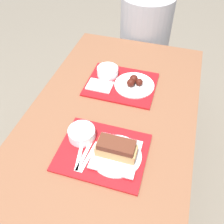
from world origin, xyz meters
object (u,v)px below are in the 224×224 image
at_px(wings_plate_far, 134,83).
at_px(person_seated_across, 146,28).
at_px(tray_near, 103,152).
at_px(tray_far, 121,84).
at_px(bowl_coleslaw_far, 108,71).
at_px(bowl_coleslaw_near, 82,133).
at_px(brisket_sandwich_plate, 116,151).

height_order(wings_plate_far, person_seated_across, person_seated_across).
relative_size(tray_near, person_seated_across, 0.54).
distance_m(tray_near, wings_plate_far, 0.49).
bearing_deg(wings_plate_far, tray_far, -176.52).
relative_size(tray_near, wings_plate_far, 1.72).
relative_size(wings_plate_far, person_seated_across, 0.31).
height_order(tray_far, person_seated_across, person_seated_across).
xyz_separation_m(tray_near, person_seated_across, (-0.04, 1.22, -0.01)).
xyz_separation_m(tray_near, bowl_coleslaw_far, (-0.14, 0.54, 0.03)).
distance_m(tray_far, wings_plate_far, 0.08).
distance_m(tray_far, person_seated_across, 0.73).
height_order(bowl_coleslaw_near, bowl_coleslaw_far, same).
distance_m(tray_near, bowl_coleslaw_far, 0.56).
height_order(brisket_sandwich_plate, bowl_coleslaw_far, brisket_sandwich_plate).
relative_size(bowl_coleslaw_far, wings_plate_far, 0.55).
bearing_deg(brisket_sandwich_plate, person_seated_across, 95.13).
relative_size(tray_near, brisket_sandwich_plate, 1.75).
relative_size(brisket_sandwich_plate, bowl_coleslaw_far, 1.79).
bearing_deg(person_seated_across, brisket_sandwich_plate, -84.87).
bearing_deg(brisket_sandwich_plate, tray_far, 102.60).
distance_m(brisket_sandwich_plate, person_seated_across, 1.23).
bearing_deg(tray_far, wings_plate_far, 3.48).
xyz_separation_m(tray_far, person_seated_across, (0.00, 0.73, -0.01)).
bearing_deg(bowl_coleslaw_far, brisket_sandwich_plate, -68.94).
bearing_deg(bowl_coleslaw_near, tray_far, 80.31).
height_order(brisket_sandwich_plate, person_seated_across, person_seated_across).
distance_m(tray_far, bowl_coleslaw_near, 0.44).
xyz_separation_m(bowl_coleslaw_near, bowl_coleslaw_far, (-0.03, 0.49, 0.00)).
distance_m(bowl_coleslaw_near, wings_plate_far, 0.47).
distance_m(bowl_coleslaw_near, bowl_coleslaw_far, 0.49).
distance_m(brisket_sandwich_plate, wings_plate_far, 0.50).
xyz_separation_m(tray_near, tray_far, (-0.04, 0.49, 0.00)).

